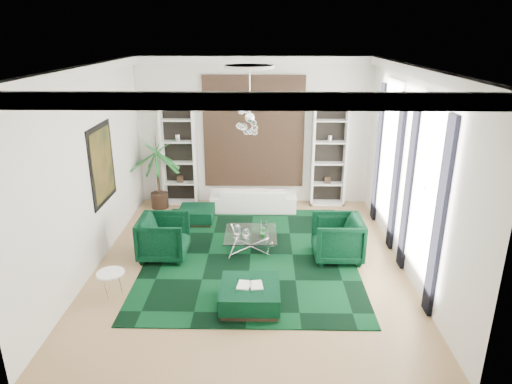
{
  "coord_description": "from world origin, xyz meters",
  "views": [
    {
      "loc": [
        0.27,
        -8.14,
        4.39
      ],
      "look_at": [
        0.11,
        0.5,
        1.31
      ],
      "focal_mm": 32.0,
      "sensor_mm": 36.0,
      "label": 1
    }
  ],
  "objects_px": {
    "armchair_right": "(337,238)",
    "ottoman_side": "(197,215)",
    "armchair_left": "(164,237)",
    "ottoman_front": "(250,296)",
    "sofa": "(253,198)",
    "palm": "(157,163)",
    "coffee_table": "(251,242)",
    "side_table": "(112,285)"
  },
  "relations": [
    {
      "from": "ottoman_side",
      "to": "armchair_right",
      "type": "bearing_deg",
      "value": -30.14
    },
    {
      "from": "armchair_right",
      "to": "ottoman_side",
      "type": "relative_size",
      "value": 1.21
    },
    {
      "from": "armchair_right",
      "to": "ottoman_side",
      "type": "xyz_separation_m",
      "value": [
        -3.1,
        1.8,
        -0.27
      ]
    },
    {
      "from": "ottoman_side",
      "to": "palm",
      "type": "bearing_deg",
      "value": 139.18
    },
    {
      "from": "sofa",
      "to": "ottoman_front",
      "type": "bearing_deg",
      "value": 90.65
    },
    {
      "from": "ottoman_side",
      "to": "ottoman_front",
      "type": "relative_size",
      "value": 0.82
    },
    {
      "from": "armchair_left",
      "to": "side_table",
      "type": "relative_size",
      "value": 2.02
    },
    {
      "from": "armchair_right",
      "to": "palm",
      "type": "xyz_separation_m",
      "value": [
        -4.2,
        2.75,
        0.76
      ]
    },
    {
      "from": "sofa",
      "to": "armchair_right",
      "type": "relative_size",
      "value": 2.21
    },
    {
      "from": "palm",
      "to": "side_table",
      "type": "bearing_deg",
      "value": -88.65
    },
    {
      "from": "armchair_left",
      "to": "ottoman_front",
      "type": "height_order",
      "value": "armchair_left"
    },
    {
      "from": "sofa",
      "to": "palm",
      "type": "bearing_deg",
      "value": -2.34
    },
    {
      "from": "armchair_right",
      "to": "ottoman_front",
      "type": "distance_m",
      "value": 2.45
    },
    {
      "from": "ottoman_side",
      "to": "armchair_left",
      "type": "bearing_deg",
      "value": -102.53
    },
    {
      "from": "coffee_table",
      "to": "armchair_right",
      "type": "bearing_deg",
      "value": -11.31
    },
    {
      "from": "armchair_left",
      "to": "palm",
      "type": "xyz_separation_m",
      "value": [
        -0.7,
        2.75,
        0.77
      ]
    },
    {
      "from": "armchair_right",
      "to": "palm",
      "type": "height_order",
      "value": "palm"
    },
    {
      "from": "ottoman_front",
      "to": "palm",
      "type": "height_order",
      "value": "palm"
    },
    {
      "from": "ottoman_front",
      "to": "armchair_left",
      "type": "bearing_deg",
      "value": 135.81
    },
    {
      "from": "armchair_right",
      "to": "side_table",
      "type": "bearing_deg",
      "value": -69.9
    },
    {
      "from": "ottoman_front",
      "to": "palm",
      "type": "distance_m",
      "value": 5.25
    },
    {
      "from": "armchair_right",
      "to": "ottoman_front",
      "type": "relative_size",
      "value": 1.0
    },
    {
      "from": "coffee_table",
      "to": "side_table",
      "type": "xyz_separation_m",
      "value": [
        -2.35,
        -1.85,
        0.04
      ]
    },
    {
      "from": "ottoman_front",
      "to": "side_table",
      "type": "distance_m",
      "value": 2.41
    },
    {
      "from": "ottoman_side",
      "to": "ottoman_front",
      "type": "xyz_separation_m",
      "value": [
        1.4,
        -3.55,
        0.02
      ]
    },
    {
      "from": "ottoman_side",
      "to": "palm",
      "type": "relative_size",
      "value": 0.34
    },
    {
      "from": "armchair_right",
      "to": "sofa",
      "type": "bearing_deg",
      "value": -146.56
    },
    {
      "from": "armchair_left",
      "to": "palm",
      "type": "relative_size",
      "value": 0.4
    },
    {
      "from": "coffee_table",
      "to": "ottoman_side",
      "type": "height_order",
      "value": "coffee_table"
    },
    {
      "from": "ottoman_side",
      "to": "sofa",
      "type": "bearing_deg",
      "value": 32.2
    },
    {
      "from": "ottoman_side",
      "to": "palm",
      "type": "distance_m",
      "value": 1.78
    },
    {
      "from": "sofa",
      "to": "ottoman_front",
      "type": "height_order",
      "value": "sofa"
    },
    {
      "from": "armchair_right",
      "to": "coffee_table",
      "type": "distance_m",
      "value": 1.8
    },
    {
      "from": "armchair_left",
      "to": "coffee_table",
      "type": "distance_m",
      "value": 1.8
    },
    {
      "from": "side_table",
      "to": "sofa",
      "type": "bearing_deg",
      "value": 60.48
    },
    {
      "from": "armchair_left",
      "to": "ottoman_side",
      "type": "height_order",
      "value": "armchair_left"
    },
    {
      "from": "sofa",
      "to": "armchair_left",
      "type": "height_order",
      "value": "armchair_left"
    },
    {
      "from": "side_table",
      "to": "palm",
      "type": "bearing_deg",
      "value": 91.35
    },
    {
      "from": "palm",
      "to": "coffee_table",
      "type": "bearing_deg",
      "value": -44.41
    },
    {
      "from": "coffee_table",
      "to": "ottoman_side",
      "type": "xyz_separation_m",
      "value": [
        -1.35,
        1.45,
        -0.01
      ]
    },
    {
      "from": "armchair_left",
      "to": "side_table",
      "type": "bearing_deg",
      "value": 158.2
    },
    {
      "from": "ottoman_side",
      "to": "side_table",
      "type": "bearing_deg",
      "value": -106.86
    }
  ]
}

